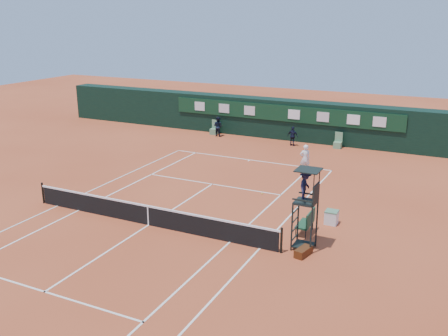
{
  "coord_description": "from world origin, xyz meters",
  "views": [
    {
      "loc": [
        12.28,
        -17.45,
        9.23
      ],
      "look_at": [
        0.94,
        6.0,
        1.2
      ],
      "focal_mm": 40.0,
      "sensor_mm": 36.0,
      "label": 1
    }
  ],
  "objects_px": {
    "player_bench": "(307,221)",
    "player": "(305,159)",
    "cooler": "(331,217)",
    "umpire_chair": "(306,192)",
    "tennis_net": "(148,215)"
  },
  "relations": [
    {
      "from": "tennis_net",
      "to": "player_bench",
      "type": "relative_size",
      "value": 10.75
    },
    {
      "from": "tennis_net",
      "to": "player_bench",
      "type": "bearing_deg",
      "value": 18.15
    },
    {
      "from": "umpire_chair",
      "to": "player",
      "type": "distance_m",
      "value": 10.64
    },
    {
      "from": "player_bench",
      "to": "cooler",
      "type": "distance_m",
      "value": 1.73
    },
    {
      "from": "tennis_net",
      "to": "player",
      "type": "bearing_deg",
      "value": 69.59
    },
    {
      "from": "cooler",
      "to": "umpire_chair",
      "type": "bearing_deg",
      "value": -97.82
    },
    {
      "from": "player_bench",
      "to": "player",
      "type": "xyz_separation_m",
      "value": [
        -2.75,
        8.64,
        0.27
      ]
    },
    {
      "from": "tennis_net",
      "to": "player",
      "type": "height_order",
      "value": "player"
    },
    {
      "from": "tennis_net",
      "to": "umpire_chair",
      "type": "distance_m",
      "value": 7.39
    },
    {
      "from": "tennis_net",
      "to": "player_bench",
      "type": "distance_m",
      "value": 7.16
    },
    {
      "from": "umpire_chair",
      "to": "cooler",
      "type": "xyz_separation_m",
      "value": [
        0.41,
        3.0,
        -2.13
      ]
    },
    {
      "from": "umpire_chair",
      "to": "player_bench",
      "type": "distance_m",
      "value": 2.37
    },
    {
      "from": "cooler",
      "to": "player",
      "type": "xyz_separation_m",
      "value": [
        -3.45,
        7.07,
        0.54
      ]
    },
    {
      "from": "player_bench",
      "to": "player",
      "type": "height_order",
      "value": "player"
    },
    {
      "from": "cooler",
      "to": "player",
      "type": "height_order",
      "value": "player"
    }
  ]
}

